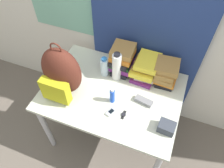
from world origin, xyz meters
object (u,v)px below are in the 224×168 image
object	(u,v)px
backpack	(61,73)
book_stack_right	(166,72)
book_stack_left	(122,59)
wristwatch	(123,115)
sunglasses_case	(144,101)
cell_phone	(111,112)
sports_bottle	(117,67)
water_bottle	(104,67)
camera_pouch	(166,127)
book_stack_center	(146,68)
sunscreen_bottle	(112,96)

from	to	relation	value
backpack	book_stack_right	distance (m)	0.89
book_stack_left	wristwatch	size ratio (longest dim) A/B	3.43
sunglasses_case	cell_phone	bearing A→B (deg)	-138.95
sports_bottle	water_bottle	bearing A→B (deg)	-179.96
camera_pouch	sunglasses_case	bearing A→B (deg)	141.55
book_stack_center	backpack	bearing A→B (deg)	-145.23
sunglasses_case	backpack	bearing A→B (deg)	-169.75
sunglasses_case	water_bottle	bearing A→B (deg)	157.43
sports_bottle	sunscreen_bottle	bearing A→B (deg)	-77.33
book_stack_center	water_bottle	size ratio (longest dim) A/B	1.41
backpack	book_stack_left	world-z (taller)	backpack
sunscreen_bottle	cell_phone	distance (m)	0.13
book_stack_center	water_bottle	world-z (taller)	book_stack_center
book_stack_center	sunglasses_case	bearing A→B (deg)	-75.82
book_stack_left	book_stack_right	world-z (taller)	book_stack_left
book_stack_center	sunscreen_bottle	distance (m)	0.42
cell_phone	backpack	bearing A→B (deg)	171.62
backpack	sunscreen_bottle	distance (m)	0.45
sports_bottle	camera_pouch	bearing A→B (deg)	-33.74
backpack	camera_pouch	distance (m)	0.92
book_stack_left	camera_pouch	distance (m)	0.72
sunglasses_case	camera_pouch	world-z (taller)	camera_pouch
backpack	sports_bottle	size ratio (longest dim) A/B	1.76
sunscreen_bottle	cell_phone	world-z (taller)	sunscreen_bottle
book_stack_left	book_stack_center	distance (m)	0.23
wristwatch	cell_phone	bearing A→B (deg)	-173.49
camera_pouch	water_bottle	bearing A→B (deg)	151.29
water_bottle	camera_pouch	size ratio (longest dim) A/B	1.55
backpack	wristwatch	bearing A→B (deg)	-5.70
cell_phone	book_stack_center	bearing A→B (deg)	73.54
book_stack_right	sports_bottle	size ratio (longest dim) A/B	0.83
book_stack_left	sunglasses_case	distance (m)	0.43
book_stack_left	sports_bottle	world-z (taller)	sports_bottle
sports_bottle	sunglasses_case	bearing A→B (deg)	-29.87
sports_bottle	camera_pouch	world-z (taller)	sports_bottle
sunscreen_bottle	camera_pouch	xyz separation A→B (m)	(0.48, -0.10, -0.04)
sports_bottle	wristwatch	world-z (taller)	sports_bottle
book_stack_left	cell_phone	distance (m)	0.51
sports_bottle	cell_phone	bearing A→B (deg)	-75.98
book_stack_left	sunscreen_bottle	distance (m)	0.38
wristwatch	sunglasses_case	bearing A→B (deg)	56.84
book_stack_left	sunglasses_case	bearing A→B (deg)	-44.57
book_stack_right	sports_bottle	world-z (taller)	sports_bottle
cell_phone	sunglasses_case	world-z (taller)	sunglasses_case
backpack	water_bottle	xyz separation A→B (m)	(0.25, 0.30, -0.13)
backpack	book_stack_right	size ratio (longest dim) A/B	2.11
cell_phone	wristwatch	distance (m)	0.10
cell_phone	wristwatch	size ratio (longest dim) A/B	1.30
book_stack_center	sunglasses_case	world-z (taller)	book_stack_center
book_stack_right	wristwatch	xyz separation A→B (m)	(-0.22, -0.48, -0.10)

